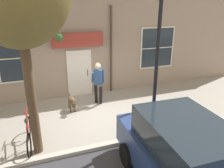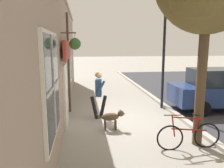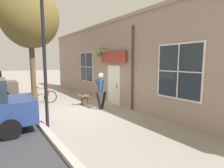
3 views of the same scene
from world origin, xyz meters
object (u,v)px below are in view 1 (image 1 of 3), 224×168
at_px(pedestrian_walking, 98,79).
at_px(dog_on_leash, 72,101).
at_px(parked_car_mid_block, 188,162).
at_px(street_lamp, 159,34).
at_px(leaning_bicycle, 29,134).

xyz_separation_m(pedestrian_walking, dog_on_leash, (0.34, -1.18, -0.64)).
height_order(pedestrian_walking, dog_on_leash, pedestrian_walking).
bearing_deg(parked_car_mid_block, street_lamp, 167.04).
bearing_deg(street_lamp, dog_on_leash, -138.97).
xyz_separation_m(leaning_bicycle, street_lamp, (0.68, 3.77, 2.83)).
bearing_deg(pedestrian_walking, leaning_bicycle, -52.34).
height_order(pedestrian_walking, leaning_bicycle, pedestrian_walking).
relative_size(pedestrian_walking, leaning_bicycle, 1.02).
bearing_deg(parked_car_mid_block, dog_on_leash, -161.77).
relative_size(pedestrian_walking, street_lamp, 0.36).
height_order(leaning_bicycle, parked_car_mid_block, parked_car_mid_block).
distance_m(dog_on_leash, street_lamp, 4.31).
distance_m(pedestrian_walking, leaning_bicycle, 3.59).
bearing_deg(leaning_bicycle, parked_car_mid_block, 46.17).
relative_size(pedestrian_walking, dog_on_leash, 1.83).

